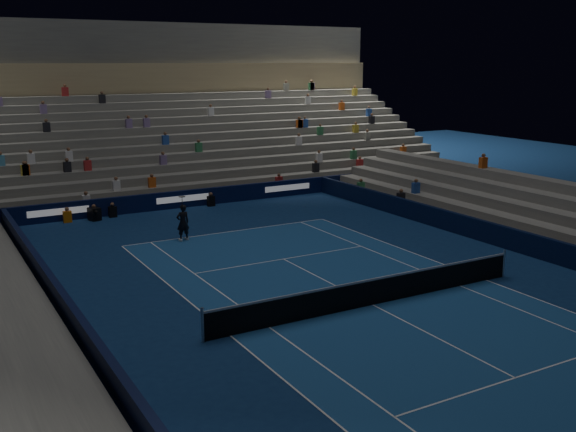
# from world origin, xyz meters

# --- Properties ---
(ground) EXTENTS (90.00, 90.00, 0.00)m
(ground) POSITION_xyz_m (0.00, 0.00, 0.00)
(ground) COLOR navy
(ground) RESTS_ON ground
(court_surface) EXTENTS (10.97, 23.77, 0.01)m
(court_surface) POSITION_xyz_m (0.00, 0.00, 0.01)
(court_surface) COLOR navy
(court_surface) RESTS_ON ground
(sponsor_barrier_far) EXTENTS (44.00, 0.25, 1.00)m
(sponsor_barrier_far) POSITION_xyz_m (0.00, 18.50, 0.50)
(sponsor_barrier_far) COLOR black
(sponsor_barrier_far) RESTS_ON ground
(sponsor_barrier_east) EXTENTS (0.25, 37.00, 1.00)m
(sponsor_barrier_east) POSITION_xyz_m (9.70, 0.00, 0.50)
(sponsor_barrier_east) COLOR black
(sponsor_barrier_east) RESTS_ON ground
(sponsor_barrier_west) EXTENTS (0.25, 37.00, 1.00)m
(sponsor_barrier_west) POSITION_xyz_m (-9.70, 0.00, 0.50)
(sponsor_barrier_west) COLOR #081033
(sponsor_barrier_west) RESTS_ON ground
(grandstand_main) EXTENTS (44.00, 15.20, 11.20)m
(grandstand_main) POSITION_xyz_m (0.00, 27.90, 3.38)
(grandstand_main) COLOR slate
(grandstand_main) RESTS_ON ground
(tennis_net) EXTENTS (12.90, 0.10, 1.10)m
(tennis_net) POSITION_xyz_m (0.00, 0.00, 0.50)
(tennis_net) COLOR #B2B2B7
(tennis_net) RESTS_ON ground
(tennis_player) EXTENTS (0.66, 0.45, 1.75)m
(tennis_player) POSITION_xyz_m (-2.62, 11.49, 0.88)
(tennis_player) COLOR black
(tennis_player) RESTS_ON ground
(broadcast_camera) EXTENTS (0.67, 1.05, 0.68)m
(broadcast_camera) POSITION_xyz_m (-5.27, 17.75, 0.35)
(broadcast_camera) COLOR black
(broadcast_camera) RESTS_ON ground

